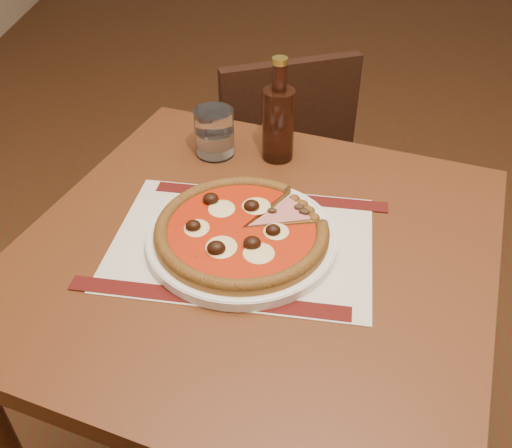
% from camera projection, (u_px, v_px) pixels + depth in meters
% --- Properties ---
extents(table, '(1.02, 1.02, 0.75)m').
position_uv_depth(table, '(256.00, 286.00, 1.05)').
color(table, brown).
rests_on(table, ground).
extents(chair_far, '(0.49, 0.49, 0.81)m').
position_uv_depth(chair_far, '(277.00, 159.00, 1.74)').
color(chair_far, black).
rests_on(chair_far, ground).
extents(placemat, '(0.48, 0.37, 0.00)m').
position_uv_depth(placemat, '(242.00, 242.00, 0.99)').
color(placemat, beige).
rests_on(placemat, table).
extents(plate, '(0.33, 0.33, 0.02)m').
position_uv_depth(plate, '(242.00, 238.00, 0.99)').
color(plate, white).
rests_on(plate, placemat).
extents(pizza, '(0.30, 0.30, 0.04)m').
position_uv_depth(pizza, '(242.00, 229.00, 0.97)').
color(pizza, '#9C6725').
rests_on(pizza, plate).
extents(ham_slice, '(0.13, 0.10, 0.02)m').
position_uv_depth(ham_slice, '(284.00, 212.00, 1.02)').
color(ham_slice, '#9C6725').
rests_on(ham_slice, plate).
extents(water_glass, '(0.10, 0.10, 0.10)m').
position_uv_depth(water_glass, '(214.00, 133.00, 1.19)').
color(water_glass, white).
rests_on(water_glass, table).
extents(bottle, '(0.07, 0.07, 0.22)m').
position_uv_depth(bottle, '(278.00, 121.00, 1.16)').
color(bottle, '#34170D').
rests_on(bottle, table).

